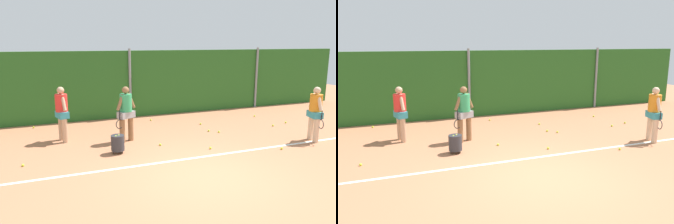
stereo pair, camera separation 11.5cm
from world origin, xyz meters
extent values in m
plane|color=#B2704C|center=(0.00, 1.93, 0.00)|extent=(31.45, 31.45, 0.00)
cube|color=#286023|center=(0.00, 6.54, 1.31)|extent=(20.44, 0.25, 2.61)
cylinder|color=gray|center=(0.00, 6.37, 1.35)|extent=(0.10, 0.10, 2.70)
cylinder|color=gray|center=(5.90, 6.37, 1.35)|extent=(0.10, 0.10, 2.70)
cube|color=white|center=(0.00, 1.21, 0.00)|extent=(14.94, 0.10, 0.01)
cylinder|color=beige|center=(4.37, 1.44, 0.36)|extent=(0.16, 0.16, 0.72)
cylinder|color=beige|center=(4.28, 1.13, 0.36)|extent=(0.16, 0.16, 0.72)
cube|color=teal|center=(4.32, 1.28, 0.82)|extent=(0.40, 0.54, 0.19)
cylinder|color=orange|center=(4.32, 1.28, 1.17)|extent=(0.35, 0.35, 0.51)
sphere|color=beige|center=(4.32, 1.28, 1.54)|extent=(0.21, 0.21, 0.21)
cylinder|color=beige|center=(4.38, 1.48, 1.21)|extent=(0.15, 0.28, 0.49)
cylinder|color=beige|center=(4.27, 1.09, 1.21)|extent=(0.15, 0.28, 0.49)
cylinder|color=black|center=(4.29, 0.99, 0.86)|extent=(0.03, 0.03, 0.28)
torus|color=#26262B|center=(4.29, 0.99, 0.59)|extent=(0.10, 0.28, 0.28)
cylinder|color=#8C603D|center=(-0.82, 3.34, 0.37)|extent=(0.16, 0.16, 0.73)
cylinder|color=#8C603D|center=(-1.11, 3.21, 0.37)|extent=(0.16, 0.16, 0.73)
cube|color=#99999E|center=(-0.96, 3.28, 0.83)|extent=(0.56, 0.47, 0.20)
cylinder|color=#339E60|center=(-0.96, 3.28, 1.19)|extent=(0.36, 0.36, 0.52)
sphere|color=#8C603D|center=(-0.96, 3.28, 1.56)|extent=(0.21, 0.21, 0.21)
cylinder|color=#8C603D|center=(-0.78, 3.36, 1.23)|extent=(0.28, 0.19, 0.50)
cylinder|color=#8C603D|center=(-1.15, 3.19, 1.23)|extent=(0.28, 0.19, 0.50)
cylinder|color=black|center=(-1.20, 3.11, 0.87)|extent=(0.03, 0.03, 0.28)
torus|color=#26262B|center=(-1.20, 3.11, 0.60)|extent=(0.27, 0.14, 0.28)
cylinder|color=tan|center=(-2.78, 4.16, 0.36)|extent=(0.16, 0.16, 0.73)
cylinder|color=tan|center=(-2.70, 3.84, 0.36)|extent=(0.16, 0.16, 0.73)
cube|color=teal|center=(-2.74, 4.00, 0.82)|extent=(0.40, 0.54, 0.19)
cylinder|color=red|center=(-2.74, 4.00, 1.18)|extent=(0.36, 0.36, 0.52)
sphere|color=tan|center=(-2.74, 4.00, 1.55)|extent=(0.21, 0.21, 0.21)
cylinder|color=tan|center=(-2.79, 4.20, 1.22)|extent=(0.15, 0.29, 0.49)
cylinder|color=tan|center=(-2.69, 3.80, 1.22)|extent=(0.15, 0.29, 0.49)
cylinder|color=#2D2D33|center=(-1.46, 2.31, 0.29)|extent=(0.36, 0.36, 0.42)
cylinder|color=#2D2D33|center=(-1.33, 2.31, 0.04)|extent=(0.02, 0.02, 0.08)
cylinder|color=#2D2D33|center=(-1.59, 2.31, 0.04)|extent=(0.02, 0.02, 0.08)
cylinder|color=#2D2D33|center=(-1.46, 2.43, 0.04)|extent=(0.02, 0.02, 0.08)
sphere|color=#CCDB33|center=(-1.42, 2.34, 0.48)|extent=(0.07, 0.07, 0.07)
sphere|color=#CCDB33|center=(-1.51, 2.29, 0.48)|extent=(0.07, 0.07, 0.07)
sphere|color=#CCDB33|center=(5.08, 3.34, 0.03)|extent=(0.07, 0.07, 0.07)
sphere|color=#CCDB33|center=(1.87, 3.35, 0.03)|extent=(0.07, 0.07, 0.07)
sphere|color=#CCDB33|center=(-3.60, 5.98, 0.03)|extent=(0.07, 0.07, 0.07)
sphere|color=#CCDB33|center=(1.03, 1.70, 0.03)|extent=(0.07, 0.07, 0.07)
sphere|color=#CCDB33|center=(0.56, 5.53, 0.03)|extent=(0.07, 0.07, 0.07)
sphere|color=#CCDB33|center=(-3.82, 2.19, 0.03)|extent=(0.07, 0.07, 0.07)
sphere|color=#CCDB33|center=(2.87, 0.94, 0.03)|extent=(0.07, 0.07, 0.07)
sphere|color=#CCDB33|center=(4.34, 3.14, 0.03)|extent=(0.07, 0.07, 0.07)
sphere|color=#CCDB33|center=(2.11, 3.10, 0.03)|extent=(0.07, 0.07, 0.07)
sphere|color=#CCDB33|center=(4.65, 4.66, 0.03)|extent=(0.07, 0.07, 0.07)
sphere|color=#CCDB33|center=(-0.17, 2.51, 0.03)|extent=(0.07, 0.07, 0.07)
sphere|color=#CCDB33|center=(2.05, 4.30, 0.03)|extent=(0.07, 0.07, 0.07)
camera|label=1|loc=(-3.30, -6.08, 2.95)|focal=35.25mm
camera|label=2|loc=(-3.19, -6.12, 2.95)|focal=35.25mm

